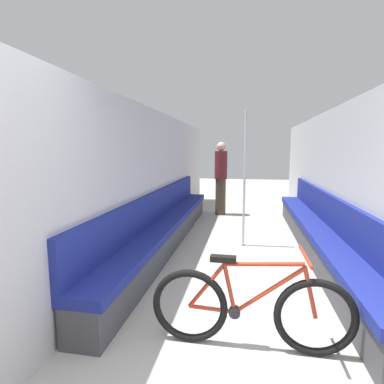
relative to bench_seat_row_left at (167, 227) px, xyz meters
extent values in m
cube|color=#B2B2B7|center=(-0.23, -0.19, 0.79)|extent=(0.10, 9.71, 2.19)
cube|color=#B2B2B7|center=(2.57, -0.19, 0.79)|extent=(0.10, 9.71, 2.19)
cube|color=#3D3D42|center=(0.03, 0.00, -0.13)|extent=(0.35, 5.40, 0.35)
cube|color=navy|center=(0.03, 0.00, 0.10)|extent=(0.41, 5.40, 0.10)
cube|color=navy|center=(-0.14, 0.00, 0.37)|extent=(0.07, 5.40, 0.45)
cube|color=#3D3D42|center=(2.32, 0.00, -0.13)|extent=(0.35, 5.40, 0.35)
cube|color=navy|center=(2.32, 0.00, 0.10)|extent=(0.41, 5.40, 0.10)
cube|color=navy|center=(2.49, 0.00, 0.37)|extent=(0.07, 5.40, 0.45)
torus|color=black|center=(0.83, -2.39, 0.00)|extent=(0.61, 0.06, 0.61)
torus|color=black|center=(1.80, -2.39, 0.00)|extent=(0.61, 0.06, 0.61)
cylinder|color=#9E2D19|center=(1.01, -2.39, 0.00)|extent=(0.36, 0.03, 0.05)
cylinder|color=#9E2D19|center=(0.97, -2.39, 0.18)|extent=(0.29, 0.03, 0.38)
cylinder|color=#9E2D19|center=(1.15, -2.39, 0.20)|extent=(0.13, 0.03, 0.44)
cylinder|color=#9E2D19|center=(1.45, -2.39, 0.19)|extent=(0.53, 0.03, 0.42)
cylinder|color=#9E2D19|center=(1.40, -2.39, 0.40)|extent=(0.60, 0.03, 0.07)
cylinder|color=#9E2D19|center=(1.75, -2.39, 0.20)|extent=(0.13, 0.03, 0.41)
cylinder|color=black|center=(1.20, -2.39, -0.01)|extent=(0.09, 0.06, 0.09)
cube|color=black|center=(1.10, -2.39, 0.42)|extent=(0.20, 0.07, 0.04)
cylinder|color=#9E2D19|center=(1.70, -2.39, 0.48)|extent=(0.02, 0.46, 0.02)
cylinder|color=gray|center=(1.23, 0.22, -0.30)|extent=(0.08, 0.08, 0.01)
cylinder|color=silver|center=(1.23, 0.22, 0.78)|extent=(0.04, 0.04, 2.17)
cylinder|color=#473828|center=(0.66, 2.53, 0.13)|extent=(0.25, 0.25, 0.87)
cylinder|color=#5B1E23|center=(0.66, 2.53, 0.89)|extent=(0.30, 0.30, 0.66)
sphere|color=beige|center=(0.66, 2.53, 1.33)|extent=(0.21, 0.21, 0.21)
camera|label=1|loc=(1.26, -4.61, 1.25)|focal=28.00mm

